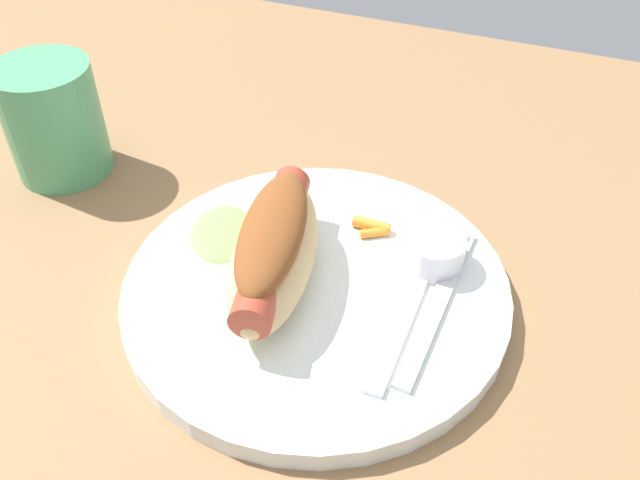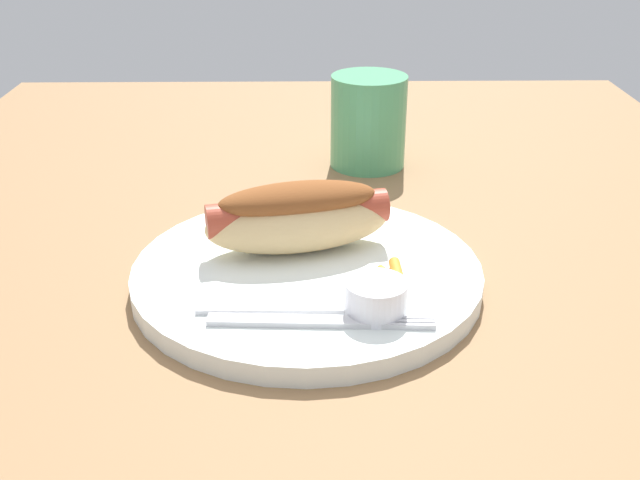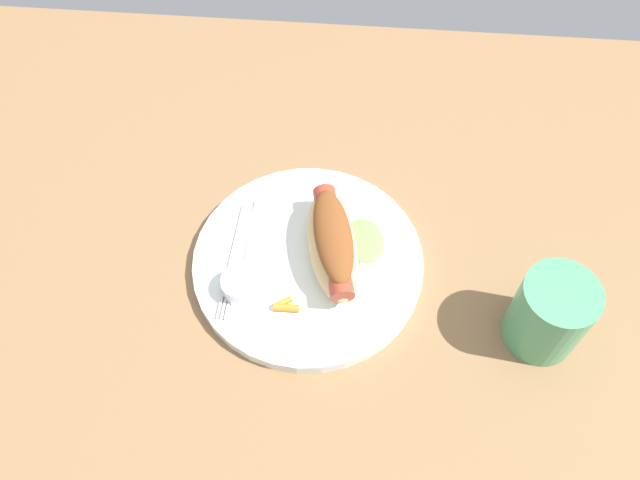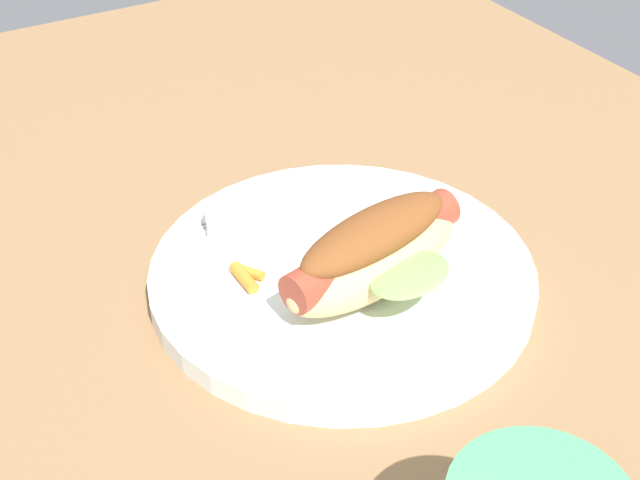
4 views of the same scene
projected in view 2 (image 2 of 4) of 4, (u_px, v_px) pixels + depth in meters
The scene contains 8 objects.
ground_plane at pixel (324, 275), 63.13cm from camera, with size 120.00×90.00×1.80cm, color olive.
plate at pixel (307, 274), 59.81cm from camera, with size 27.29×27.29×1.60cm, color white.
hot_dog at pixel (298, 214), 60.93cm from camera, with size 10.90×15.85×5.70cm.
sauce_ramekin at pixel (376, 298), 52.54cm from camera, with size 4.36×4.36×2.45cm, color white.
fork at pixel (316, 321), 51.72cm from camera, with size 1.92×15.56×0.40cm.
knife at pixel (299, 308), 53.38cm from camera, with size 14.37×1.40×0.36cm, color silver.
carrot_garnish at pixel (394, 272), 57.58cm from camera, with size 3.04×1.98×0.88cm.
drinking_cup at pixel (368, 121), 81.87cm from camera, with size 8.12×8.12×9.89cm, color #4C9E6B.
Camera 2 is at (55.35, -1.14, 29.58)cm, focal length 42.74 mm.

